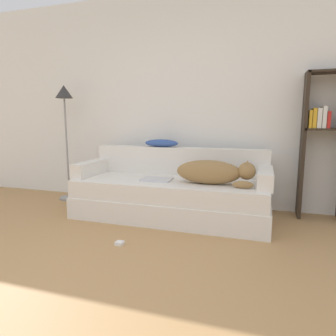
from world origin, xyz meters
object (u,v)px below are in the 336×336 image
(throw_pillow, at_px, (161,143))
(power_adapter, at_px, (120,243))
(dog, at_px, (214,172))
(floor_lamp, at_px, (65,113))
(laptop, at_px, (157,179))
(couch, at_px, (171,199))
(bookshelf, at_px, (323,136))

(throw_pillow, distance_m, power_adapter, 1.48)
(dog, relative_size, floor_lamp, 0.53)
(laptop, distance_m, power_adapter, 0.93)
(dog, xyz_separation_m, throw_pillow, (-0.73, 0.45, 0.25))
(couch, bearing_deg, dog, -9.71)
(floor_lamp, distance_m, power_adapter, 2.20)
(throw_pillow, bearing_deg, couch, -57.24)
(bookshelf, height_order, floor_lamp, bookshelf)
(dog, relative_size, power_adapter, 11.64)
(laptop, bearing_deg, bookshelf, 14.13)
(dog, height_order, power_adapter, dog)
(laptop, bearing_deg, dog, -4.92)
(couch, height_order, dog, dog)
(floor_lamp, relative_size, power_adapter, 22.09)
(laptop, bearing_deg, floor_lamp, 161.42)
(bookshelf, relative_size, power_adapter, 22.92)
(power_adapter, bearing_deg, couch, 76.76)
(laptop, bearing_deg, power_adapter, -97.72)
(laptop, distance_m, floor_lamp, 1.70)
(dog, bearing_deg, floor_lamp, 168.71)
(dog, relative_size, throw_pillow, 1.91)
(laptop, height_order, power_adapter, laptop)
(dog, xyz_separation_m, power_adapter, (-0.71, -0.80, -0.55))
(dog, bearing_deg, power_adapter, -131.60)
(couch, height_order, power_adapter, couch)
(floor_lamp, xyz_separation_m, power_adapter, (1.40, -1.22, -1.18))
(bookshelf, relative_size, floor_lamp, 1.04)
(dog, distance_m, throw_pillow, 0.89)
(floor_lamp, bearing_deg, couch, -11.77)
(couch, xyz_separation_m, dog, (0.50, -0.09, 0.35))
(bookshelf, bearing_deg, couch, -163.33)
(dog, bearing_deg, laptop, 178.33)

